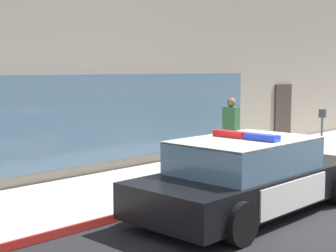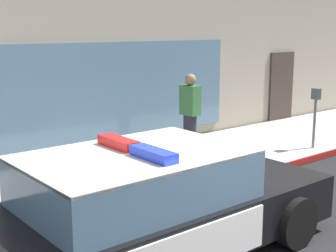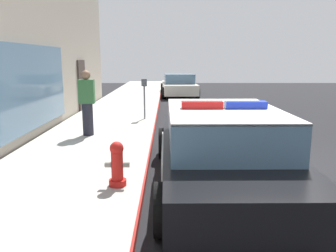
{
  "view_description": "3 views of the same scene",
  "coord_description": "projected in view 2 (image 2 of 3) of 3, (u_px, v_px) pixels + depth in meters",
  "views": [
    {
      "loc": [
        -8.74,
        -4.16,
        2.62
      ],
      "look_at": [
        -1.8,
        2.62,
        1.55
      ],
      "focal_mm": 54.93,
      "sensor_mm": 36.0,
      "label": 1
    },
    {
      "loc": [
        -4.36,
        -3.22,
        2.82
      ],
      "look_at": [
        -0.26,
        1.84,
        1.47
      ],
      "focal_mm": 51.51,
      "sensor_mm": 36.0,
      "label": 2
    },
    {
      "loc": [
        -6.55,
        2.11,
        2.15
      ],
      "look_at": [
        -1.48,
        2.1,
        1.14
      ],
      "focal_mm": 36.13,
      "sensor_mm": 36.0,
      "label": 3
    }
  ],
  "objects": [
    {
      "name": "pedestrian_on_sidewalk",
      "position": [
        190.0,
        114.0,
        10.11
      ],
      "size": [
        0.29,
        0.42,
        1.71
      ],
      "rotation": [
        0.0,
        0.0,
        0.07
      ],
      "color": "#23232D",
      "rests_on": "sidewalk"
    },
    {
      "name": "police_cruiser",
      "position": [
        145.0,
        207.0,
        5.81
      ],
      "size": [
        4.97,
        2.16,
        1.49
      ],
      "rotation": [
        0.0,
        0.0,
        0.01
      ],
      "color": "black",
      "rests_on": "ground"
    },
    {
      "name": "fire_hydrant",
      "position": [
        60.0,
        190.0,
        6.96
      ],
      "size": [
        0.34,
        0.39,
        0.73
      ],
      "color": "red",
      "rests_on": "sidewalk"
    },
    {
      "name": "sidewalk",
      "position": [
        104.0,
        181.0,
        8.74
      ],
      "size": [
        48.0,
        2.97,
        0.15
      ],
      "primitive_type": "cube",
      "color": "#B2ADA3",
      "rests_on": "ground"
    },
    {
      "name": "curb_red_paint",
      "position": [
        155.0,
        204.0,
        7.6
      ],
      "size": [
        28.8,
        0.04,
        0.14
      ],
      "primitive_type": "cube",
      "color": "maroon",
      "rests_on": "ground"
    },
    {
      "name": "parking_meter",
      "position": [
        315.0,
        107.0,
        10.62
      ],
      "size": [
        0.12,
        0.18,
        1.34
      ],
      "color": "slate",
      "rests_on": "sidewalk"
    }
  ]
}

